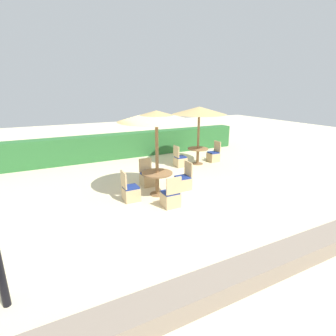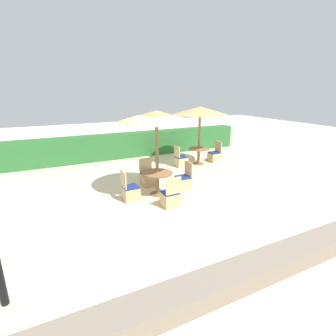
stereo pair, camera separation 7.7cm
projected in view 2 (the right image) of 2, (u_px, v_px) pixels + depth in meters
ground_plane at (177, 202)px, 7.81m from camera, size 40.00×40.00×0.00m
hedge_row at (119, 146)px, 12.65m from camera, size 13.00×0.70×1.18m
stone_border at (268, 264)px, 4.77m from camera, size 10.00×0.56×0.35m
parasol_back_right at (200, 111)px, 11.05m from camera, size 2.31×2.31×2.52m
round_table_back_right at (199, 152)px, 11.57m from camera, size 0.91×0.91×0.72m
patio_chair_back_right_west at (181, 161)px, 11.29m from camera, size 0.46×0.46×0.93m
patio_chair_back_right_east at (214, 156)px, 12.07m from camera, size 0.46×0.46×0.93m
parasol_center at (156, 117)px, 7.66m from camera, size 2.32×2.32×2.64m
round_table_center at (157, 178)px, 8.22m from camera, size 0.96×0.96×0.73m
patio_chair_center_south at (170, 198)px, 7.46m from camera, size 0.46×0.46×0.93m
patio_chair_center_north at (148, 178)px, 9.11m from camera, size 0.46×0.46×0.93m
patio_chair_center_west at (130, 192)px, 7.87m from camera, size 0.46×0.46×0.93m
patio_chair_center_east at (183, 182)px, 8.75m from camera, size 0.46×0.46×0.93m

